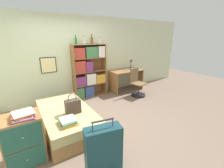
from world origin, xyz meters
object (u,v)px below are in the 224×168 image
Objects in this scene: magazine_pile_on_dresser at (23,115)px; bottle_green at (76,41)px; bottle_blue at (100,41)px; desk at (126,76)px; bed at (66,118)px; bottle_brown at (84,41)px; book_stack_on_bed at (68,121)px; bookcase at (88,71)px; bottle_clear at (92,40)px; handbag at (73,106)px; desk_lamp at (131,62)px; suitcase at (103,149)px; dresser at (24,140)px; desk_chair at (137,87)px.

bottle_green reaches higher than magazine_pile_on_dresser.
bottle_blue is 1.64m from desk.
bed is 7.50× the size of bottle_brown.
book_stack_on_bed is 0.29× the size of desk.
book_stack_on_bed is 2.95m from bottle_blue.
bookcase is at bearing 173.74° from desk.
bottle_brown is at bearing 47.78° from magazine_pile_on_dresser.
bottle_green is at bearing 174.15° from bookcase.
bottle_green is 0.91× the size of bottle_clear.
handbag is 2.24m from bottle_green.
suitcase is at bearing -135.51° from desk_lamp.
desk_chair is at bearing 19.46° from dresser.
bed is 1.53× the size of desk.
dresser is 0.87× the size of desk_chair.
desk_lamp is (0.25, 0.02, 0.52)m from desk.
magazine_pile_on_dresser is (-0.78, -0.67, 0.64)m from bed.
bottle_blue is (2.41, 2.04, 0.97)m from magazine_pile_on_dresser.
bottle_green is (1.64, 2.11, 0.99)m from magazine_pile_on_dresser.
book_stack_on_bed is 3.59m from desk_lamp.
book_stack_on_bed is 0.21× the size of bookcase.
handbag is 1.21× the size of book_stack_on_bed.
dresser is 0.47× the size of bookcase.
bottle_blue reaches higher than book_stack_on_bed.
handbag is 0.53× the size of dresser.
desk_chair is (3.46, 1.22, -0.11)m from dresser.
bottle_green is at bearing 175.20° from desk_lamp.
desk is at bearing 33.75° from book_stack_on_bed.
handbag is at bearing 92.45° from suitcase.
bottle_clear is 1.83m from desk.
handbag is 2.48m from bottle_clear.
bottle_clear is (1.50, 2.03, 1.37)m from book_stack_on_bed.
desk is at bearing 47.01° from suitcase.
bookcase reaches higher than magazine_pile_on_dresser.
bottle_clear is 1.41× the size of bottle_blue.
magazine_pile_on_dresser is at bearing -132.22° from bottle_brown.
magazine_pile_on_dresser is 3.68m from desk_chair.
bottle_blue is 1.49m from desk_lamp.
suitcase is 3.47m from bottle_clear.
magazine_pile_on_dresser is 2.86m from bottle_green.
desk_lamp is (1.27, -0.10, -0.77)m from bottle_blue.
magazine_pile_on_dresser is (0.05, -0.04, 0.45)m from dresser.
bottle_blue is at bearing 40.19° from bed.
suitcase is 3.20m from desk_chair.
bed is 2.41m from bottle_brown.
magazine_pile_on_dresser is 0.22× the size of bookcase.
bottle_blue is at bearing 48.41° from book_stack_on_bed.
dresser is 3.89× the size of bottle_blue.
bed is 0.66m from book_stack_on_bed.
desk_chair is at bearing -25.76° from bottle_green.
bottle_blue reaches higher than bed.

